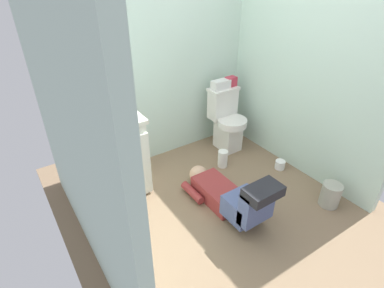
# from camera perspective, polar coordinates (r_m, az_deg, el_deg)

# --- Properties ---
(ground_plane) EXTENTS (2.71, 2.99, 0.04)m
(ground_plane) POSITION_cam_1_polar(r_m,az_deg,el_deg) (3.08, 3.68, -10.43)
(ground_plane) COLOR #7F664C
(wall_back) EXTENTS (2.37, 0.08, 2.40)m
(wall_back) POSITION_cam_1_polar(r_m,az_deg,el_deg) (3.27, -6.98, 16.52)
(wall_back) COLOR silver
(wall_back) RESTS_ON ground_plane
(wall_left) EXTENTS (0.08, 1.99, 2.40)m
(wall_left) POSITION_cam_1_polar(r_m,az_deg,el_deg) (2.00, -22.30, 4.30)
(wall_left) COLOR silver
(wall_left) RESTS_ON ground_plane
(wall_right) EXTENTS (0.08, 1.99, 2.40)m
(wall_right) POSITION_cam_1_polar(r_m,az_deg,el_deg) (3.25, 21.33, 14.56)
(wall_right) COLOR silver
(wall_right) RESTS_ON ground_plane
(toilet) EXTENTS (0.36, 0.46, 0.75)m
(toilet) POSITION_cam_1_polar(r_m,az_deg,el_deg) (3.69, 6.51, 4.46)
(toilet) COLOR silver
(toilet) RESTS_ON ground_plane
(vanity_cabinet) EXTENTS (0.60, 0.53, 0.82)m
(vanity_cabinet) POSITION_cam_1_polar(r_m,az_deg,el_deg) (3.02, -14.77, -2.07)
(vanity_cabinet) COLOR silver
(vanity_cabinet) RESTS_ON ground_plane
(faucet) EXTENTS (0.02, 0.02, 0.10)m
(faucet) POSITION_cam_1_polar(r_m,az_deg,el_deg) (2.93, -17.05, 6.64)
(faucet) COLOR silver
(faucet) RESTS_ON vanity_cabinet
(person_plumber) EXTENTS (0.39, 1.06, 0.52)m
(person_plumber) POSITION_cam_1_polar(r_m,az_deg,el_deg) (2.84, 7.14, -9.60)
(person_plumber) COLOR maroon
(person_plumber) RESTS_ON ground_plane
(tissue_box) EXTENTS (0.22, 0.11, 0.10)m
(tissue_box) POSITION_cam_1_polar(r_m,az_deg,el_deg) (3.56, 5.42, 11.06)
(tissue_box) COLOR silver
(tissue_box) RESTS_ON toilet
(toiletry_bag) EXTENTS (0.12, 0.09, 0.11)m
(toiletry_bag) POSITION_cam_1_polar(r_m,az_deg,el_deg) (3.65, 7.30, 11.55)
(toiletry_bag) COLOR #B22D3F
(toiletry_bag) RESTS_ON toilet
(soap_dispenser) EXTENTS (0.06, 0.06, 0.17)m
(soap_dispenser) POSITION_cam_1_polar(r_m,az_deg,el_deg) (2.86, -20.54, 5.81)
(soap_dispenser) COLOR green
(soap_dispenser) RESTS_ON vanity_cabinet
(bottle_amber) EXTENTS (0.05, 0.05, 0.11)m
(bottle_amber) POSITION_cam_1_polar(r_m,az_deg,el_deg) (2.85, -18.78, 5.77)
(bottle_amber) COLOR #C28630
(bottle_amber) RESTS_ON vanity_cabinet
(bottle_green) EXTENTS (0.06, 0.06, 0.11)m
(bottle_green) POSITION_cam_1_polar(r_m,az_deg,el_deg) (2.87, -17.29, 6.21)
(bottle_green) COLOR #4B9A4A
(bottle_green) RESTS_ON vanity_cabinet
(bottle_blue) EXTENTS (0.06, 0.06, 0.15)m
(bottle_blue) POSITION_cam_1_polar(r_m,az_deg,el_deg) (2.92, -16.35, 7.22)
(bottle_blue) COLOR #446BBC
(bottle_blue) RESTS_ON vanity_cabinet
(bottle_white) EXTENTS (0.04, 0.04, 0.17)m
(bottle_white) POSITION_cam_1_polar(r_m,az_deg,el_deg) (2.89, -14.71, 7.47)
(bottle_white) COLOR white
(bottle_white) RESTS_ON vanity_cabinet
(trash_can) EXTENTS (0.18, 0.18, 0.24)m
(trash_can) POSITION_cam_1_polar(r_m,az_deg,el_deg) (3.20, 24.54, -8.66)
(trash_can) COLOR #9D9C8E
(trash_can) RESTS_ON ground_plane
(paper_towel_roll) EXTENTS (0.11, 0.11, 0.20)m
(paper_towel_roll) POSITION_cam_1_polar(r_m,az_deg,el_deg) (3.45, 5.78, -2.77)
(paper_towel_roll) COLOR white
(paper_towel_roll) RESTS_ON ground_plane
(toilet_paper_roll) EXTENTS (0.11, 0.11, 0.10)m
(toilet_paper_roll) POSITION_cam_1_polar(r_m,az_deg,el_deg) (3.57, 16.17, -3.74)
(toilet_paper_roll) COLOR white
(toilet_paper_roll) RESTS_ON ground_plane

